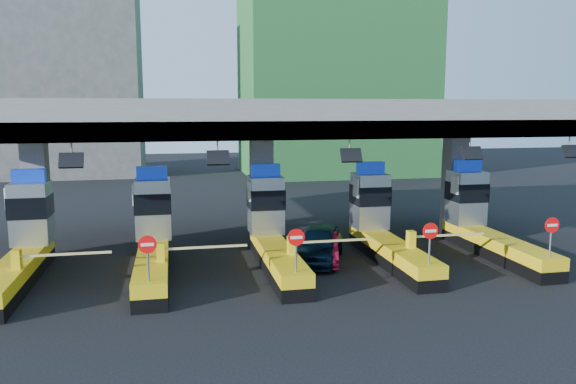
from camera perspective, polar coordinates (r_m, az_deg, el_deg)
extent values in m
plane|color=black|center=(24.39, -1.54, -7.33)|extent=(120.00, 120.00, 0.00)
cube|color=slate|center=(26.41, -2.76, 7.64)|extent=(28.00, 12.00, 1.50)
cube|color=#4C4C49|center=(20.81, -0.29, 6.28)|extent=(28.00, 0.60, 0.70)
cube|color=slate|center=(27.03, -24.13, -0.54)|extent=(1.00, 1.00, 5.50)
cube|color=slate|center=(26.70, -2.70, 0.11)|extent=(1.00, 1.00, 5.50)
cube|color=slate|center=(29.92, 16.57, 0.68)|extent=(1.00, 1.00, 5.50)
cylinder|color=slate|center=(20.72, -21.13, 4.02)|extent=(0.06, 0.06, 0.50)
cube|color=black|center=(20.55, -21.17, 3.01)|extent=(0.80, 0.38, 0.54)
cylinder|color=slate|center=(20.50, -7.17, 4.49)|extent=(0.06, 0.06, 0.50)
cube|color=black|center=(20.33, -7.11, 3.47)|extent=(0.80, 0.38, 0.54)
cylinder|color=slate|center=(21.48, 6.29, 4.70)|extent=(0.06, 0.06, 0.50)
cube|color=black|center=(21.32, 6.44, 3.72)|extent=(0.80, 0.38, 0.54)
cylinder|color=slate|center=(23.51, 18.00, 4.66)|extent=(0.06, 0.06, 0.50)
cube|color=black|center=(23.36, 18.20, 3.77)|extent=(0.80, 0.38, 0.54)
cylinder|color=slate|center=(26.03, 26.67, 4.52)|extent=(0.06, 0.06, 0.50)
cube|color=black|center=(25.89, 26.89, 3.71)|extent=(0.80, 0.38, 0.54)
cube|color=black|center=(23.75, -25.81, -8.02)|extent=(1.20, 8.00, 0.50)
cube|color=#E5B70C|center=(23.62, -25.89, -6.86)|extent=(1.20, 8.00, 0.50)
cube|color=#9EA3A8|center=(25.95, -24.63, -1.93)|extent=(1.50, 1.50, 2.60)
cube|color=black|center=(25.88, -24.68, -1.29)|extent=(1.56, 1.56, 0.90)
cube|color=#0C2DBF|center=(25.73, -24.85, 1.53)|extent=(1.30, 0.35, 0.55)
cube|color=white|center=(25.75, -26.61, -0.56)|extent=(0.06, 0.70, 0.90)
cube|color=#E5B70C|center=(22.26, -25.87, -6.17)|extent=(0.30, 0.35, 0.70)
cube|color=white|center=(21.88, -21.67, -5.89)|extent=(3.20, 0.08, 0.08)
cube|color=black|center=(23.03, -13.55, -7.89)|extent=(1.20, 8.00, 0.50)
cube|color=#E5B70C|center=(22.89, -13.60, -6.69)|extent=(1.20, 8.00, 0.50)
cube|color=#9EA3A8|center=(25.29, -13.53, -1.64)|extent=(1.50, 1.50, 2.60)
cube|color=black|center=(25.22, -13.55, -0.98)|extent=(1.56, 1.56, 0.90)
cube|color=#0C2DBF|center=(25.06, -13.66, 1.92)|extent=(1.30, 0.35, 0.55)
cube|color=white|center=(24.92, -15.44, -0.23)|extent=(0.06, 0.70, 0.90)
cylinder|color=slate|center=(19.19, -14.02, -6.91)|extent=(0.07, 0.07, 1.30)
cylinder|color=red|center=(19.01, -14.09, -5.19)|extent=(0.60, 0.04, 0.60)
cube|color=white|center=(18.98, -14.10, -5.21)|extent=(0.42, 0.02, 0.10)
cube|color=#E5B70C|center=(21.57, -12.82, -5.96)|extent=(0.30, 0.35, 0.70)
cube|color=white|center=(21.57, -8.42, -5.57)|extent=(3.20, 0.08, 0.08)
cube|color=black|center=(23.38, -1.11, -7.40)|extent=(1.20, 8.00, 0.50)
cube|color=#E5B70C|center=(23.24, -1.11, -6.21)|extent=(1.20, 8.00, 0.50)
cube|color=#9EA3A8|center=(25.60, -2.28, -1.28)|extent=(1.50, 1.50, 2.60)
cube|color=black|center=(25.54, -2.27, -0.62)|extent=(1.56, 1.56, 0.90)
cube|color=#0C2DBF|center=(25.38, -2.30, 2.24)|extent=(1.30, 0.35, 0.55)
cube|color=white|center=(25.08, -3.98, 0.12)|extent=(0.06, 0.70, 0.90)
cylinder|color=slate|center=(19.60, 0.83, -6.32)|extent=(0.07, 0.07, 1.30)
cylinder|color=red|center=(19.43, 0.85, -4.63)|extent=(0.60, 0.04, 0.60)
cube|color=white|center=(19.40, 0.87, -4.65)|extent=(0.42, 0.02, 0.10)
cube|color=#E5B70C|center=(22.02, 0.36, -5.44)|extent=(0.30, 0.35, 0.70)
cube|color=white|center=(22.39, 4.51, -4.97)|extent=(3.20, 0.08, 0.08)
cube|color=black|center=(24.75, 10.42, -6.63)|extent=(1.20, 8.00, 0.50)
cube|color=#E5B70C|center=(24.62, 10.45, -5.51)|extent=(1.20, 8.00, 0.50)
cube|color=#9EA3A8|center=(26.87, 8.30, -0.89)|extent=(1.50, 1.50, 2.60)
cube|color=black|center=(26.80, 8.33, -0.27)|extent=(1.56, 1.56, 0.90)
cube|color=#0C2DBF|center=(26.65, 8.38, 2.46)|extent=(1.30, 0.35, 0.55)
cube|color=white|center=(26.22, 6.92, 0.45)|extent=(0.06, 0.70, 0.90)
cylinder|color=slate|center=(21.22, 14.18, -5.42)|extent=(0.07, 0.07, 1.30)
cylinder|color=red|center=(21.06, 14.28, -3.85)|extent=(0.60, 0.04, 0.60)
cube|color=white|center=(21.04, 14.31, -3.87)|extent=(0.42, 0.02, 0.10)
cube|color=#E5B70C|center=(23.55, 12.38, -4.72)|extent=(0.30, 0.35, 0.70)
cube|color=white|center=(24.24, 15.97, -4.23)|extent=(3.20, 0.08, 0.08)
cube|color=black|center=(26.99, 20.36, -5.75)|extent=(1.20, 8.00, 0.50)
cube|color=#E5B70C|center=(26.88, 20.41, -4.72)|extent=(1.20, 8.00, 0.50)
cube|color=#9EA3A8|center=(28.95, 17.65, -0.53)|extent=(1.50, 1.50, 2.60)
cube|color=black|center=(28.88, 17.70, 0.06)|extent=(1.56, 1.56, 0.90)
cube|color=#0C2DBF|center=(28.75, 17.79, 2.58)|extent=(1.30, 0.35, 0.55)
cube|color=white|center=(28.20, 16.59, 0.73)|extent=(0.06, 0.70, 0.90)
cylinder|color=slate|center=(23.80, 25.12, -4.46)|extent=(0.07, 0.07, 1.30)
cylinder|color=red|center=(23.66, 25.26, -3.06)|extent=(0.60, 0.04, 0.60)
cube|color=white|center=(23.64, 25.29, -3.07)|extent=(0.42, 0.02, 0.10)
cube|color=#E5B70C|center=(25.96, 22.54, -3.94)|extent=(0.30, 0.35, 0.70)
cube|color=white|center=(26.90, 25.47, -3.48)|extent=(3.20, 0.08, 0.08)
cube|color=#1E5926|center=(57.85, 4.75, 15.86)|extent=(18.00, 12.00, 28.00)
cube|color=#4C4C49|center=(59.95, -21.54, 10.25)|extent=(14.00, 10.00, 18.00)
imported|color=black|center=(24.65, 3.13, -5.27)|extent=(3.47, 4.97, 1.57)
imported|color=maroon|center=(24.54, 3.46, -5.72)|extent=(2.22, 4.02, 1.26)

